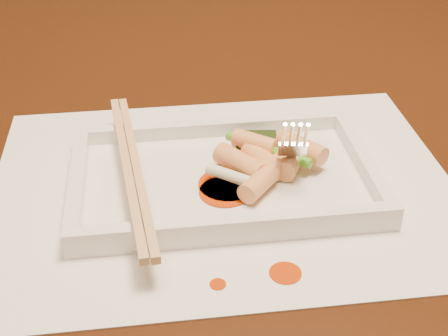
{
  "coord_description": "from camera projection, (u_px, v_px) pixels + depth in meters",
  "views": [
    {
      "loc": [
        0.04,
        -0.52,
        1.07
      ],
      "look_at": [
        0.09,
        -0.08,
        0.77
      ],
      "focal_mm": 50.0,
      "sensor_mm": 36.0,
      "label": 1
    }
  ],
  "objects": [
    {
      "name": "table",
      "position": [
        127.0,
        227.0,
        0.66
      ],
      "size": [
        1.4,
        0.9,
        0.75
      ],
      "color": "black",
      "rests_on": "ground"
    },
    {
      "name": "placemat",
      "position": [
        224.0,
        186.0,
        0.54
      ],
      "size": [
        0.4,
        0.3,
        0.0
      ],
      "primitive_type": "cube",
      "color": "white",
      "rests_on": "table"
    },
    {
      "name": "sauce_splatter_a",
      "position": [
        285.0,
        273.0,
        0.45
      ],
      "size": [
        0.02,
        0.02,
        0.0
      ],
      "primitive_type": "cylinder",
      "color": "#BC3705",
      "rests_on": "placemat"
    },
    {
      "name": "sauce_splatter_b",
      "position": [
        218.0,
        284.0,
        0.44
      ],
      "size": [
        0.01,
        0.01,
        0.0
      ],
      "primitive_type": "cylinder",
      "color": "#BC3705",
      "rests_on": "placemat"
    },
    {
      "name": "plate_base",
      "position": [
        224.0,
        181.0,
        0.54
      ],
      "size": [
        0.26,
        0.16,
        0.01
      ],
      "primitive_type": "cube",
      "color": "white",
      "rests_on": "placemat"
    },
    {
      "name": "plate_rim_far",
      "position": [
        214.0,
        128.0,
        0.6
      ],
      "size": [
        0.26,
        0.01,
        0.01
      ],
      "primitive_type": "cube",
      "color": "white",
      "rests_on": "plate_base"
    },
    {
      "name": "plate_rim_near",
      "position": [
        236.0,
        225.0,
        0.47
      ],
      "size": [
        0.26,
        0.01,
        0.01
      ],
      "primitive_type": "cube",
      "color": "white",
      "rests_on": "plate_base"
    },
    {
      "name": "plate_rim_left",
      "position": [
        77.0,
        182.0,
        0.52
      ],
      "size": [
        0.01,
        0.14,
        0.01
      ],
      "primitive_type": "cube",
      "color": "white",
      "rests_on": "plate_base"
    },
    {
      "name": "plate_rim_right",
      "position": [
        364.0,
        161.0,
        0.55
      ],
      "size": [
        0.01,
        0.14,
        0.01
      ],
      "primitive_type": "cube",
      "color": "white",
      "rests_on": "plate_base"
    },
    {
      "name": "veg_piece",
      "position": [
        256.0,
        143.0,
        0.57
      ],
      "size": [
        0.04,
        0.03,
        0.01
      ],
      "primitive_type": "cube",
      "rotation": [
        0.0,
        0.0,
        -0.11
      ],
      "color": "black",
      "rests_on": "plate_base"
    },
    {
      "name": "scallion_white",
      "position": [
        229.0,
        175.0,
        0.52
      ],
      "size": [
        0.04,
        0.03,
        0.01
      ],
      "primitive_type": "cylinder",
      "rotation": [
        1.57,
        0.0,
        0.91
      ],
      "color": "#EAEACC",
      "rests_on": "plate_base"
    },
    {
      "name": "scallion_green",
      "position": [
        268.0,
        149.0,
        0.55
      ],
      "size": [
        0.07,
        0.06,
        0.01
      ],
      "primitive_type": "cylinder",
      "rotation": [
        1.57,
        0.0,
        0.85
      ],
      "color": "#3C9718",
      "rests_on": "plate_base"
    },
    {
      "name": "chopstick_a",
      "position": [
        127.0,
        168.0,
        0.52
      ],
      "size": [
        0.03,
        0.24,
        0.01
      ],
      "primitive_type": "cube",
      "rotation": [
        0.0,
        0.0,
        0.1
      ],
      "color": "tan",
      "rests_on": "plate_rim_near"
    },
    {
      "name": "chopstick_b",
      "position": [
        136.0,
        167.0,
        0.52
      ],
      "size": [
        0.03,
        0.24,
        0.01
      ],
      "primitive_type": "cube",
      "rotation": [
        0.0,
        0.0,
        0.1
      ],
      "color": "tan",
      "rests_on": "plate_rim_near"
    },
    {
      "name": "fork",
      "position": [
        304.0,
        87.0,
        0.52
      ],
      "size": [
        0.09,
        0.1,
        0.14
      ],
      "primitive_type": null,
      "color": "silver",
      "rests_on": "plate_base"
    },
    {
      "name": "sauce_blob_0",
      "position": [
        225.0,
        192.0,
        0.52
      ],
      "size": [
        0.04,
        0.04,
        0.0
      ],
      "primitive_type": "cylinder",
      "color": "#BC3705",
      "rests_on": "plate_base"
    },
    {
      "name": "sauce_blob_1",
      "position": [
        228.0,
        184.0,
        0.53
      ],
      "size": [
        0.05,
        0.05,
        0.0
      ],
      "primitive_type": "cylinder",
      "color": "#BC3705",
      "rests_on": "plate_base"
    },
    {
      "name": "rice_cake_0",
      "position": [
        291.0,
        160.0,
        0.54
      ],
      "size": [
        0.04,
        0.05,
        0.02
      ],
      "primitive_type": "cylinder",
      "rotation": [
        1.57,
        0.0,
        2.67
      ],
      "color": "#F8BC74",
      "rests_on": "plate_base"
    },
    {
      "name": "rice_cake_1",
      "position": [
        259.0,
        183.0,
        0.51
      ],
      "size": [
        0.04,
        0.04,
        0.02
      ],
      "primitive_type": "cylinder",
      "rotation": [
        1.57,
        0.0,
        2.42
      ],
      "color": "#F8BC74",
      "rests_on": "plate_base"
    },
    {
      "name": "rice_cake_2",
      "position": [
        255.0,
        143.0,
        0.55
      ],
      "size": [
        0.04,
        0.04,
        0.02
      ],
      "primitive_type": "cylinder",
      "rotation": [
        1.57,
        0.0,
        0.92
      ],
      "color": "#F8BC74",
      "rests_on": "plate_base"
    },
    {
      "name": "rice_cake_3",
      "position": [
        240.0,
        163.0,
        0.54
      ],
      "size": [
        0.05,
        0.05,
        0.02
      ],
      "primitive_type": "cylinder",
      "rotation": [
        1.57,
        0.0,
        0.65
      ],
      "color": "#F8BC74",
      "rests_on": "plate_base"
    },
    {
      "name": "rice_cake_4",
      "position": [
        276.0,
        164.0,
        0.54
      ],
      "size": [
        0.04,
        0.04,
        0.02
      ],
      "primitive_type": "cylinder",
      "rotation": [
        1.57,
        0.0,
        2.12
      ],
      "color": "#F8BC74",
      "rests_on": "plate_base"
    },
    {
      "name": "rice_cake_5",
      "position": [
        302.0,
        147.0,
        0.55
      ],
      "size": [
        0.04,
        0.05,
        0.02
      ],
      "primitive_type": "cylinder",
      "rotation": [
        1.57,
        0.0,
        0.66
      ],
      "color": "#F8BC74",
      "rests_on": "plate_base"
    },
    {
      "name": "rice_cake_6",
      "position": [
        263.0,
        161.0,
        0.54
      ],
      "size": [
        0.04,
        0.05,
        0.02
      ],
      "primitive_type": "cylinder",
      "rotation": [
        1.57,
        0.0,
        0.48
      ],
      "color": "#F8BC74",
      "rests_on": "plate_base"
    }
  ]
}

